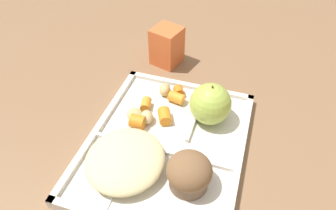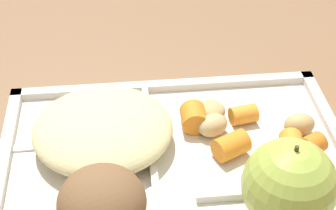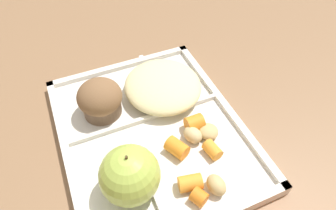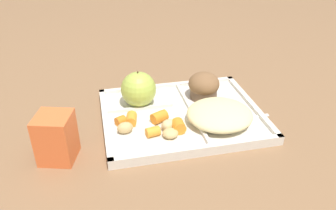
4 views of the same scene
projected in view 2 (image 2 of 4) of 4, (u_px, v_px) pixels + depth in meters
name	position (u px, v px, depth m)	size (l,w,h in m)	color
ground	(178.00, 182.00, 0.54)	(6.00, 6.00, 0.00)	#846042
lunch_tray	(178.00, 177.00, 0.53)	(0.36, 0.29, 0.02)	silver
green_apple	(289.00, 185.00, 0.46)	(0.08, 0.08, 0.09)	#A8C14C
bran_muffin	(102.00, 208.00, 0.45)	(0.08, 0.08, 0.07)	brown
carrot_slice_near_corner	(194.00, 117.00, 0.57)	(0.03, 0.03, 0.03)	orange
carrot_slice_diagonal	(243.00, 115.00, 0.58)	(0.02, 0.02, 0.03)	orange
carrot_slice_center	(291.00, 147.00, 0.54)	(0.02, 0.02, 0.03)	orange
carrot_slice_tilted	(231.00, 146.00, 0.54)	(0.02, 0.02, 0.03)	orange
carrot_slice_small	(313.00, 145.00, 0.55)	(0.02, 0.02, 0.02)	orange
potato_chunk_small	(211.00, 111.00, 0.59)	(0.03, 0.03, 0.02)	tan
potato_chunk_corner	(213.00, 125.00, 0.57)	(0.03, 0.03, 0.02)	tan
potato_chunk_large	(299.00, 125.00, 0.57)	(0.03, 0.02, 0.02)	tan
egg_noodle_pile	(103.00, 129.00, 0.55)	(0.14, 0.14, 0.04)	beige
meatball_back	(124.00, 129.00, 0.56)	(0.03, 0.03, 0.03)	#755B4C
meatball_side	(98.00, 108.00, 0.58)	(0.04, 0.04, 0.04)	brown
meatball_front	(107.00, 131.00, 0.55)	(0.03, 0.03, 0.03)	#755B4C
meatball_center	(106.00, 133.00, 0.55)	(0.03, 0.03, 0.03)	brown
plastic_fork	(68.00, 145.00, 0.56)	(0.14, 0.02, 0.00)	white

